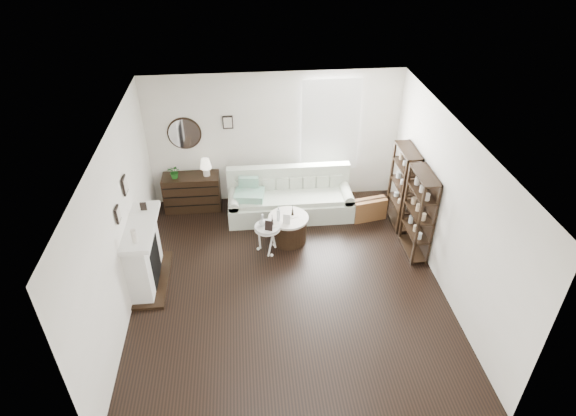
{
  "coord_description": "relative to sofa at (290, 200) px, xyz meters",
  "views": [
    {
      "loc": [
        -0.59,
        -5.95,
        5.5
      ],
      "look_at": [
        0.07,
        0.8,
        0.98
      ],
      "focal_mm": 30.0,
      "sensor_mm": 36.0,
      "label": 1
    }
  ],
  "objects": [
    {
      "name": "eiffel_drum",
      "position": [
        -0.03,
        -0.83,
        0.29
      ],
      "size": [
        0.13,
        0.13,
        0.19
      ],
      "primitive_type": null,
      "rotation": [
        0.0,
        0.0,
        0.18
      ],
      "color": "black",
      "rests_on": "drum_table"
    },
    {
      "name": "shelf_unit_near",
      "position": [
        2.09,
        -1.43,
        0.49
      ],
      "size": [
        0.3,
        0.8,
        1.6
      ],
      "color": "black",
      "rests_on": "ground"
    },
    {
      "name": "room",
      "position": [
        0.49,
        0.62,
        1.28
      ],
      "size": [
        5.5,
        5.5,
        5.5
      ],
      "color": "black",
      "rests_on": "ground"
    },
    {
      "name": "flask_ped",
      "position": [
        -0.6,
        -1.16,
        0.36
      ],
      "size": [
        0.13,
        0.13,
        0.24
      ],
      "primitive_type": null,
      "color": "silver",
      "rests_on": "pedestal_table"
    },
    {
      "name": "sofa",
      "position": [
        0.0,
        0.0,
        0.0
      ],
      "size": [
        2.45,
        0.85,
        0.95
      ],
      "color": "beige",
      "rests_on": "ground"
    },
    {
      "name": "bottle_drum",
      "position": [
        -0.3,
        -0.96,
        0.34
      ],
      "size": [
        0.07,
        0.07,
        0.29
      ],
      "primitive_type": "cylinder",
      "color": "silver",
      "rests_on": "drum_table"
    },
    {
      "name": "drum_table",
      "position": [
        -0.12,
        -0.88,
        -0.05
      ],
      "size": [
        0.74,
        0.74,
        0.51
      ],
      "rotation": [
        0.0,
        0.0,
        -0.06
      ],
      "color": "black",
      "rests_on": "ground"
    },
    {
      "name": "suitcase",
      "position": [
        1.54,
        -0.35,
        -0.09
      ],
      "size": [
        0.7,
        0.35,
        0.45
      ],
      "primitive_type": "cube",
      "rotation": [
        0.0,
        0.0,
        0.19
      ],
      "color": "brown",
      "rests_on": "ground"
    },
    {
      "name": "dresser",
      "position": [
        -1.95,
        0.39,
        0.06
      ],
      "size": [
        1.12,
        0.48,
        0.75
      ],
      "color": "black",
      "rests_on": "ground"
    },
    {
      "name": "pedestal_table",
      "position": [
        -0.52,
        -1.18,
        0.19
      ],
      "size": [
        0.46,
        0.46,
        0.55
      ],
      "rotation": [
        0.0,
        0.0,
        0.31
      ],
      "color": "silver",
      "rests_on": "ground"
    },
    {
      "name": "shelf_unit_far",
      "position": [
        2.09,
        -0.53,
        0.49
      ],
      "size": [
        0.3,
        0.8,
        1.6
      ],
      "color": "black",
      "rests_on": "ground"
    },
    {
      "name": "quilt",
      "position": [
        -0.8,
        -0.12,
        0.24
      ],
      "size": [
        0.61,
        0.53,
        0.14
      ],
      "primitive_type": "cube",
      "rotation": [
        0.0,
        0.0,
        -0.15
      ],
      "color": "#2A9C74",
      "rests_on": "sofa"
    },
    {
      "name": "table_lamp",
      "position": [
        -1.62,
        0.39,
        0.61
      ],
      "size": [
        0.25,
        0.25,
        0.36
      ],
      "primitive_type": null,
      "rotation": [
        0.0,
        0.0,
        0.08
      ],
      "color": "beige",
      "rests_on": "dresser"
    },
    {
      "name": "card_frame_drum",
      "position": [
        -0.17,
        -1.06,
        0.29
      ],
      "size": [
        0.14,
        0.09,
        0.18
      ],
      "primitive_type": "cube",
      "rotation": [
        -0.21,
        0.0,
        -0.29
      ],
      "color": "silver",
      "rests_on": "drum_table"
    },
    {
      "name": "potted_plant",
      "position": [
        -2.23,
        0.35,
        0.57
      ],
      "size": [
        0.31,
        0.3,
        0.27
      ],
      "primitive_type": "imported",
      "rotation": [
        0.0,
        0.0,
        -0.42
      ],
      "color": "#185418",
      "rests_on": "dresser"
    },
    {
      "name": "fireplace",
      "position": [
        -2.55,
        -1.78,
        0.23
      ],
      "size": [
        0.5,
        1.4,
        1.84
      ],
      "color": "white",
      "rests_on": "ground"
    },
    {
      "name": "card_frame_ped",
      "position": [
        -0.5,
        -1.3,
        0.33
      ],
      "size": [
        0.15,
        0.1,
        0.18
      ],
      "primitive_type": "cube",
      "rotation": [
        -0.21,
        0.0,
        -0.35
      ],
      "color": "black",
      "rests_on": "pedestal_table"
    },
    {
      "name": "eiffel_ped",
      "position": [
        -0.43,
        -1.15,
        0.34
      ],
      "size": [
        0.14,
        0.14,
        0.19
      ],
      "primitive_type": null,
      "rotation": [
        0.0,
        0.0,
        0.29
      ],
      "color": "black",
      "rests_on": "pedestal_table"
    }
  ]
}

